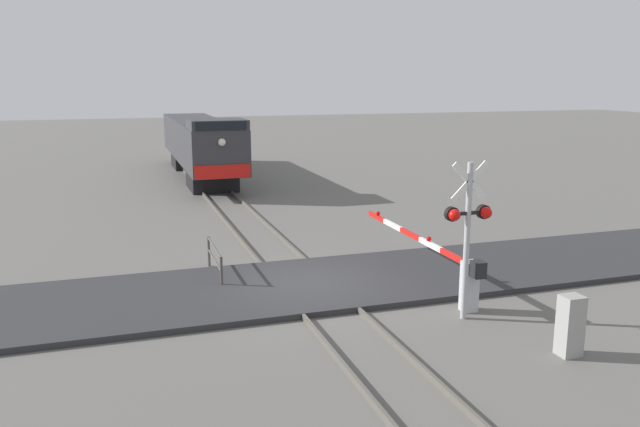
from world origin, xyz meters
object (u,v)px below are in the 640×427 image
at_px(crossing_gate, 449,266).
at_px(guard_railing, 215,257).
at_px(locomotive, 200,143).
at_px(utility_cabinet, 570,326).
at_px(crossing_signal, 468,224).

distance_m(crossing_gate, guard_railing, 6.71).
bearing_deg(locomotive, utility_cabinet, -81.56).
height_order(locomotive, crossing_gate, locomotive).
xyz_separation_m(locomotive, utility_cabinet, (4.01, -27.03, -1.33)).
xyz_separation_m(crossing_signal, guard_railing, (-5.21, 5.13, -1.75)).
bearing_deg(crossing_gate, crossing_signal, -104.94).
relative_size(crossing_signal, crossing_gate, 0.55).
relative_size(crossing_gate, utility_cabinet, 5.37).
bearing_deg(utility_cabinet, locomotive, 98.44).
relative_size(crossing_signal, utility_cabinet, 2.93).
distance_m(locomotive, guard_railing, 19.56).
relative_size(locomotive, guard_railing, 6.56).
relative_size(locomotive, crossing_signal, 4.18).
distance_m(locomotive, crossing_gate, 23.35).
bearing_deg(crossing_signal, crossing_gate, 75.06).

